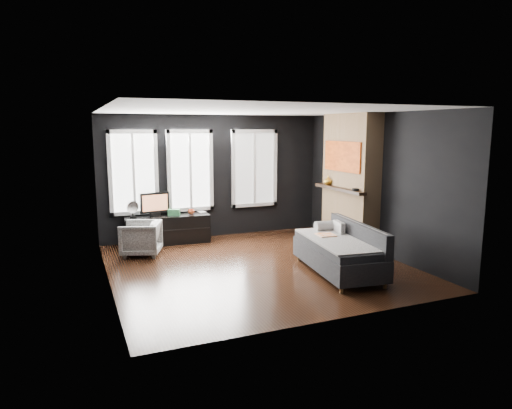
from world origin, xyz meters
name	(u,v)px	position (x,y,z in m)	size (l,w,h in m)	color
floor	(257,266)	(0.00, 0.00, 0.00)	(5.00, 5.00, 0.00)	black
ceiling	(257,111)	(0.00, 0.00, 2.70)	(5.00, 5.00, 0.00)	white
wall_back	(214,176)	(0.00, 2.50, 1.35)	(5.00, 0.02, 2.70)	black
wall_left	(105,199)	(-2.50, 0.00, 1.35)	(0.02, 5.00, 2.70)	black
wall_right	(377,184)	(2.50, 0.00, 1.35)	(0.02, 5.00, 2.70)	black
windows	(194,130)	(-0.45, 2.46, 2.38)	(4.00, 0.16, 1.76)	white
fireplace	(350,181)	(2.30, 0.60, 1.35)	(0.70, 1.62, 2.70)	#93724C
sofa	(338,249)	(1.10, -0.89, 0.42)	(0.98, 1.96, 0.84)	black
stripe_pillow	(339,231)	(1.37, -0.48, 0.61)	(0.08, 0.35, 0.35)	gray
armchair	(141,237)	(-1.79, 1.50, 0.36)	(0.70, 0.65, 0.72)	white
media_console	(168,229)	(-1.13, 2.24, 0.30)	(1.74, 0.54, 0.60)	black
monitor	(155,203)	(-1.37, 2.28, 0.88)	(0.62, 0.13, 0.56)	black
desk_fan	(133,209)	(-1.82, 2.27, 0.77)	(0.25, 0.25, 0.35)	gray
mug	(191,211)	(-0.62, 2.17, 0.66)	(0.13, 0.10, 0.13)	#D95026
book	(198,208)	(-0.43, 2.28, 0.70)	(0.15, 0.02, 0.21)	beige
storage_box	(174,212)	(-0.99, 2.18, 0.66)	(0.24, 0.15, 0.13)	#337746
mantel_vase	(328,181)	(2.05, 1.05, 1.32)	(0.18, 0.19, 0.18)	#C37A29
mantel_clock	(355,190)	(2.05, 0.05, 1.25)	(0.13, 0.13, 0.04)	black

